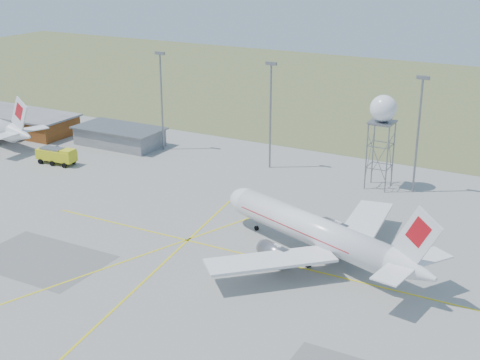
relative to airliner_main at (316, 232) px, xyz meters
The scene contains 10 objects.
ground 36.46m from the airliner_main, 110.82° to the right, with size 400.00×400.00×0.00m, color gray.
grass_strip 106.96m from the airliner_main, 96.93° to the left, with size 400.00×120.00×0.03m, color #5A6D3C.
building_orange 92.29m from the airliner_main, 162.26° to the left, with size 33.00×12.00×4.30m.
building_grey 65.28m from the airliner_main, 152.52° to the left, with size 19.00×10.00×3.90m.
mast_a 58.24m from the airliner_main, 146.16° to the left, with size 2.20×0.50×20.50m.
mast_b 40.28m from the airliner_main, 125.48° to the left, with size 2.20×0.50×20.50m.
mast_c 33.53m from the airliner_main, 80.96° to the left, with size 2.20×0.50×20.50m.
airliner_main is the anchor object (origin of this frame).
radar_tower 31.85m from the airliner_main, 91.79° to the left, with size 4.63×4.63×16.77m.
fire_truck 62.09m from the airliner_main, 167.05° to the left, with size 8.39×3.74×3.29m.
Camera 1 is at (44.06, -44.66, 41.54)m, focal length 50.00 mm.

